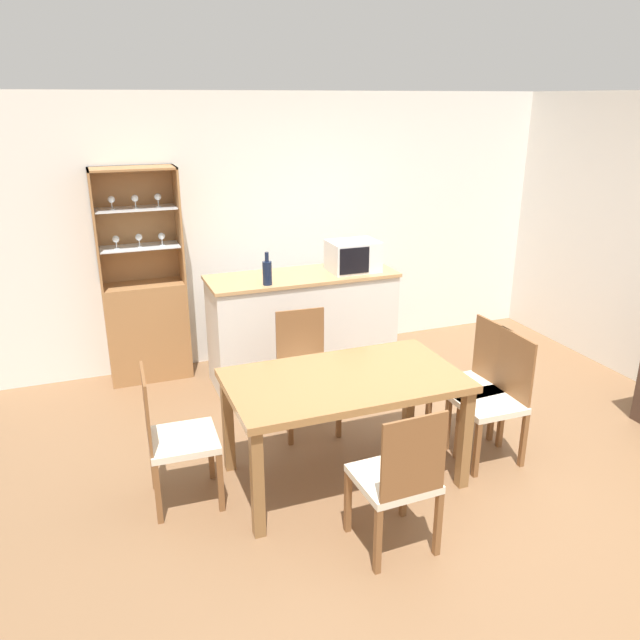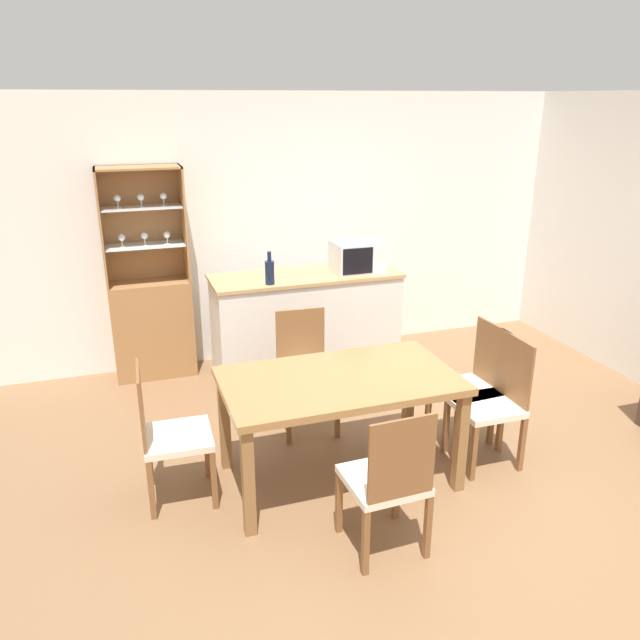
% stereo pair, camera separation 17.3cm
% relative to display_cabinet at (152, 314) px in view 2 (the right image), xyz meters
% --- Properties ---
extents(ground_plane, '(18.00, 18.00, 0.00)m').
position_rel_display_cabinet_xyz_m(ground_plane, '(1.64, -2.44, -0.60)').
color(ground_plane, brown).
extents(wall_back, '(6.80, 0.06, 2.55)m').
position_rel_display_cabinet_xyz_m(wall_back, '(1.64, 0.19, 0.68)').
color(wall_back, white).
rests_on(wall_back, ground_plane).
extents(kitchen_counter, '(1.70, 0.60, 1.00)m').
position_rel_display_cabinet_xyz_m(kitchen_counter, '(1.33, -0.52, -0.10)').
color(kitchen_counter, silver).
rests_on(kitchen_counter, ground_plane).
extents(display_cabinet, '(0.73, 0.34, 1.93)m').
position_rel_display_cabinet_xyz_m(display_cabinet, '(0.00, 0.00, 0.00)').
color(display_cabinet, '#A37042').
rests_on(display_cabinet, ground_plane).
extents(dining_table, '(1.54, 0.88, 0.76)m').
position_rel_display_cabinet_xyz_m(dining_table, '(1.04, -2.19, 0.08)').
color(dining_table, olive).
rests_on(dining_table, ground_plane).
extents(dining_chair_head_far, '(0.45, 0.45, 0.93)m').
position_rel_display_cabinet_xyz_m(dining_chair_head_far, '(1.05, -1.42, -0.13)').
color(dining_chair_head_far, beige).
rests_on(dining_chair_head_far, ground_plane).
extents(dining_chair_side_left_far, '(0.44, 0.44, 0.93)m').
position_rel_display_cabinet_xyz_m(dining_chair_side_left_far, '(-0.06, -2.05, -0.13)').
color(dining_chair_side_left_far, beige).
rests_on(dining_chair_side_left_far, ground_plane).
extents(dining_chair_side_right_far, '(0.45, 0.45, 0.93)m').
position_rel_display_cabinet_xyz_m(dining_chair_side_right_far, '(2.15, -2.05, -0.13)').
color(dining_chair_side_right_far, beige).
rests_on(dining_chair_side_right_far, ground_plane).
extents(dining_chair_head_near, '(0.44, 0.44, 0.93)m').
position_rel_display_cabinet_xyz_m(dining_chair_head_near, '(1.05, -2.96, -0.13)').
color(dining_chair_head_near, beige).
rests_on(dining_chair_head_near, ground_plane).
extents(dining_chair_side_right_near, '(0.43, 0.43, 0.93)m').
position_rel_display_cabinet_xyz_m(dining_chair_side_right_near, '(2.15, -2.32, -0.13)').
color(dining_chair_side_right_near, beige).
rests_on(dining_chair_side_right_near, ground_plane).
extents(microwave, '(0.44, 0.34, 0.27)m').
position_rel_display_cabinet_xyz_m(microwave, '(1.81, -0.57, 0.54)').
color(microwave, silver).
rests_on(microwave, kitchen_counter).
extents(wine_bottle, '(0.08, 0.08, 0.28)m').
position_rel_display_cabinet_xyz_m(wine_bottle, '(0.96, -0.72, 0.51)').
color(wine_bottle, '#141E38').
rests_on(wine_bottle, kitchen_counter).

